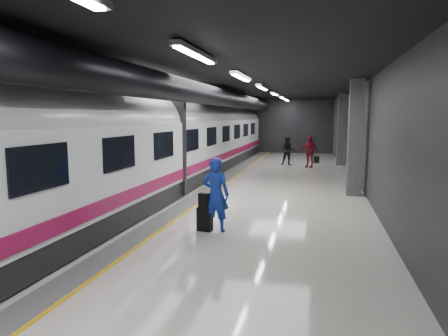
# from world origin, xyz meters

# --- Properties ---
(ground) EXTENTS (40.00, 40.00, 0.00)m
(ground) POSITION_xyz_m (0.00, 0.00, 0.00)
(ground) COLOR white
(ground) RESTS_ON ground
(platform_hall) EXTENTS (10.02, 40.02, 4.51)m
(platform_hall) POSITION_xyz_m (-0.29, 0.96, 3.54)
(platform_hall) COLOR black
(platform_hall) RESTS_ON ground
(train) EXTENTS (3.05, 38.00, 4.05)m
(train) POSITION_xyz_m (-3.25, -0.00, 2.07)
(train) COLOR black
(train) RESTS_ON ground
(traveler_main) EXTENTS (0.76, 0.53, 2.00)m
(traveler_main) POSITION_xyz_m (0.52, -4.10, 1.00)
(traveler_main) COLOR blue
(traveler_main) RESTS_ON ground
(suitcase_main) EXTENTS (0.42, 0.30, 0.64)m
(suitcase_main) POSITION_xyz_m (0.23, -4.15, 0.32)
(suitcase_main) COLOR black
(suitcase_main) RESTS_ON ground
(shoulder_bag) EXTENTS (0.33, 0.24, 0.39)m
(shoulder_bag) POSITION_xyz_m (0.22, -4.18, 0.84)
(shoulder_bag) COLOR black
(shoulder_bag) RESTS_ON suitcase_main
(traveler_far_a) EXTENTS (0.96, 0.79, 1.84)m
(traveler_far_a) POSITION_xyz_m (1.27, 11.24, 0.92)
(traveler_far_a) COLOR black
(traveler_far_a) RESTS_ON ground
(traveler_far_b) EXTENTS (1.22, 0.84, 1.92)m
(traveler_far_b) POSITION_xyz_m (2.63, 10.42, 0.96)
(traveler_far_b) COLOR maroon
(traveler_far_b) RESTS_ON ground
(suitcase_far) EXTENTS (0.36, 0.31, 0.45)m
(suitcase_far) POSITION_xyz_m (3.04, 12.79, 0.23)
(suitcase_far) COLOR black
(suitcase_far) RESTS_ON ground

